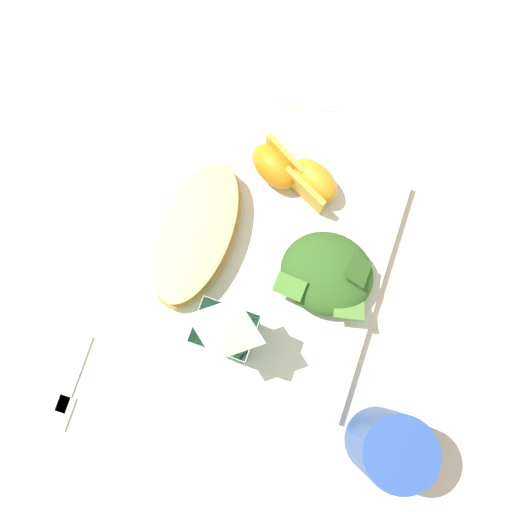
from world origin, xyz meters
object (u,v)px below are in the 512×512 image
(green_salad_pile, at_px, (327,274))
(paper_napkin, at_px, (293,68))
(drinking_blue_cup, at_px, (388,447))
(white_plate, at_px, (256,259))
(milk_carton, at_px, (227,331))
(cheesy_pizza_bread, at_px, (199,231))
(orange_wedge_middle, at_px, (275,166))
(metal_fork, at_px, (79,358))
(orange_wedge_front, at_px, (313,182))

(green_salad_pile, bearing_deg, paper_napkin, -63.98)
(green_salad_pile, bearing_deg, drinking_blue_cup, 126.32)
(white_plate, relative_size, drinking_blue_cup, 2.69)
(white_plate, distance_m, milk_carton, 0.11)
(cheesy_pizza_bread, distance_m, orange_wedge_middle, 0.11)
(cheesy_pizza_bread, relative_size, metal_fork, 0.91)
(milk_carton, height_order, orange_wedge_front, milk_carton)
(paper_napkin, bearing_deg, milk_carton, 96.61)
(orange_wedge_middle, xyz_separation_m, metal_fork, (0.13, 0.27, -0.03))
(cheesy_pizza_bread, xyz_separation_m, milk_carton, (-0.07, 0.09, 0.04))
(cheesy_pizza_bread, height_order, orange_wedge_middle, orange_wedge_middle)
(white_plate, height_order, drinking_blue_cup, drinking_blue_cup)
(metal_fork, bearing_deg, drinking_blue_cup, -175.73)
(orange_wedge_front, xyz_separation_m, orange_wedge_middle, (0.05, -0.00, 0.00))
(cheesy_pizza_bread, height_order, drinking_blue_cup, drinking_blue_cup)
(orange_wedge_middle, distance_m, paper_napkin, 0.14)
(paper_napkin, bearing_deg, orange_wedge_front, 115.95)
(white_plate, height_order, metal_fork, white_plate)
(cheesy_pizza_bread, bearing_deg, orange_wedge_front, -136.85)
(milk_carton, bearing_deg, metal_fork, 27.62)
(orange_wedge_front, xyz_separation_m, paper_napkin, (0.07, -0.14, -0.03))
(cheesy_pizza_bread, xyz_separation_m, green_salad_pile, (-0.15, -0.00, 0.00))
(cheesy_pizza_bread, xyz_separation_m, metal_fork, (0.08, 0.17, -0.03))
(cheesy_pizza_bread, distance_m, drinking_blue_cup, 0.29)
(milk_carton, bearing_deg, orange_wedge_front, -99.42)
(paper_napkin, bearing_deg, drinking_blue_cup, 120.24)
(milk_carton, relative_size, metal_fork, 0.58)
(white_plate, xyz_separation_m, green_salad_pile, (-0.08, -0.00, 0.03))
(orange_wedge_middle, bearing_deg, white_plate, 97.34)
(white_plate, bearing_deg, milk_carton, 91.13)
(green_salad_pile, relative_size, metal_fork, 0.54)
(cheesy_pizza_bread, relative_size, orange_wedge_front, 2.45)
(drinking_blue_cup, bearing_deg, white_plate, -37.29)
(metal_fork, bearing_deg, white_plate, -131.22)
(orange_wedge_front, bearing_deg, metal_fork, 55.93)
(milk_carton, height_order, drinking_blue_cup, milk_carton)
(white_plate, bearing_deg, green_salad_pile, -176.46)
(white_plate, xyz_separation_m, milk_carton, (-0.00, 0.09, 0.07))
(orange_wedge_front, bearing_deg, milk_carton, 80.58)
(green_salad_pile, height_order, milk_carton, milk_carton)
(paper_napkin, bearing_deg, green_salad_pile, 116.02)
(white_plate, bearing_deg, orange_wedge_middle, -82.66)
(paper_napkin, height_order, drinking_blue_cup, drinking_blue_cup)
(orange_wedge_middle, relative_size, drinking_blue_cup, 0.67)
(milk_carton, relative_size, paper_napkin, 1.00)
(white_plate, xyz_separation_m, orange_wedge_middle, (0.01, -0.10, 0.03))
(white_plate, xyz_separation_m, orange_wedge_front, (-0.03, -0.10, 0.03))
(cheesy_pizza_bread, height_order, metal_fork, cheesy_pizza_bread)
(milk_carton, distance_m, orange_wedge_middle, 0.20)
(green_salad_pile, relative_size, paper_napkin, 0.92)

